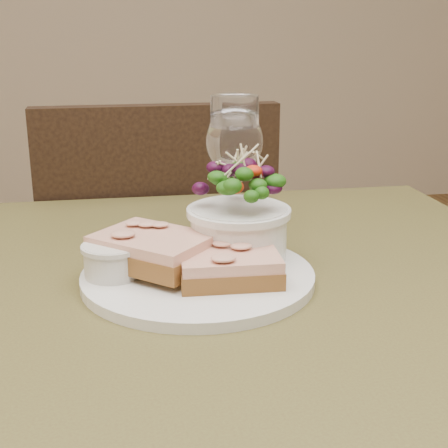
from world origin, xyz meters
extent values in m
cube|color=#493D1F|center=(0.00, 0.00, 0.73)|extent=(0.80, 0.80, 0.04)
cylinder|color=black|center=(-0.34, 0.34, 0.35)|extent=(0.05, 0.05, 0.71)
cylinder|color=black|center=(0.34, 0.34, 0.35)|extent=(0.05, 0.05, 0.71)
cube|color=black|center=(-0.05, 0.62, 0.45)|extent=(0.43, 0.43, 0.04)
cube|color=black|center=(-0.05, 0.43, 0.68)|extent=(0.42, 0.05, 0.45)
cube|color=black|center=(-0.05, 0.62, 0.23)|extent=(0.37, 0.37, 0.45)
cylinder|color=white|center=(-0.03, 0.02, 0.76)|extent=(0.26, 0.26, 0.01)
cube|color=#533316|center=(0.00, -0.01, 0.77)|extent=(0.11, 0.08, 0.02)
cube|color=#FFF2C1|center=(0.00, -0.01, 0.79)|extent=(0.11, 0.08, 0.01)
cube|color=#533316|center=(-0.08, 0.03, 0.78)|extent=(0.15, 0.15, 0.02)
cube|color=#FFF2C1|center=(-0.08, 0.03, 0.80)|extent=(0.15, 0.15, 0.01)
cylinder|color=silver|center=(-0.13, 0.02, 0.78)|extent=(0.06, 0.06, 0.04)
cylinder|color=brown|center=(-0.13, 0.02, 0.80)|extent=(0.05, 0.05, 0.01)
cylinder|color=white|center=(0.02, 0.05, 0.79)|extent=(0.11, 0.11, 0.06)
ellipsoid|color=#15390A|center=(0.02, 0.05, 0.85)|extent=(0.10, 0.10, 0.06)
ellipsoid|color=#15390A|center=(-0.09, 0.10, 0.77)|extent=(0.04, 0.04, 0.01)
sphere|color=maroon|center=(-0.11, 0.09, 0.77)|extent=(0.02, 0.02, 0.02)
cylinder|color=white|center=(0.04, 0.18, 0.75)|extent=(0.07, 0.07, 0.00)
cylinder|color=white|center=(0.04, 0.18, 0.80)|extent=(0.01, 0.01, 0.09)
ellipsoid|color=white|center=(0.04, 0.18, 0.88)|extent=(0.08, 0.08, 0.09)
camera|label=1|loc=(-0.12, -0.63, 1.02)|focal=50.00mm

